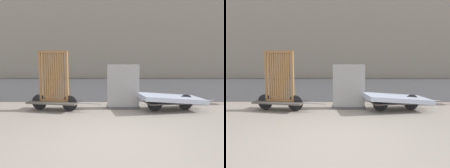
{
  "view_description": "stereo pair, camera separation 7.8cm",
  "coord_description": "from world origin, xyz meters",
  "views": [
    {
      "loc": [
        -0.01,
        -4.0,
        1.56
      ],
      "look_at": [
        0.0,
        2.57,
        0.82
      ],
      "focal_mm": 35.0,
      "sensor_mm": 36.0,
      "label": 1
    },
    {
      "loc": [
        0.06,
        -4.0,
        1.56
      ],
      "look_at": [
        0.0,
        2.57,
        0.82
      ],
      "focal_mm": 35.0,
      "sensor_mm": 36.0,
      "label": 2
    }
  ],
  "objects": [
    {
      "name": "building_facade",
      "position": [
        0.0,
        16.01,
        5.21
      ],
      "size": [
        48.0,
        4.0,
        10.42
      ],
      "color": "#9E9384",
      "rests_on": "ground_plane"
    },
    {
      "name": "ground_plane",
      "position": [
        0.0,
        0.0,
        0.0
      ],
      "size": [
        60.0,
        60.0,
        0.0
      ],
      "primitive_type": "plane",
      "color": "gray"
    },
    {
      "name": "bike_cart_with_bedframe",
      "position": [
        -1.78,
        2.57,
        0.63
      ],
      "size": [
        2.27,
        0.93,
        1.82
      ],
      "rotation": [
        0.0,
        0.0,
        -0.2
      ],
      "color": "#4C4742",
      "rests_on": "ground_plane"
    },
    {
      "name": "bike_cart_with_mattress",
      "position": [
        1.79,
        2.57,
        0.36
      ],
      "size": [
        2.51,
        1.36,
        0.54
      ],
      "rotation": [
        0.0,
        0.0,
        0.19
      ],
      "color": "#4C4742",
      "rests_on": "ground_plane"
    },
    {
      "name": "road_strip",
      "position": [
        0.0,
        8.96,
        0.0
      ],
      "size": [
        56.0,
        10.09,
        0.01
      ],
      "color": "#424244",
      "rests_on": "ground_plane"
    },
    {
      "name": "utility_cabinet",
      "position": [
        0.34,
        2.89,
        0.65
      ],
      "size": [
        1.05,
        0.41,
        1.4
      ],
      "color": "#4C4C4C",
      "rests_on": "ground_plane"
    }
  ]
}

